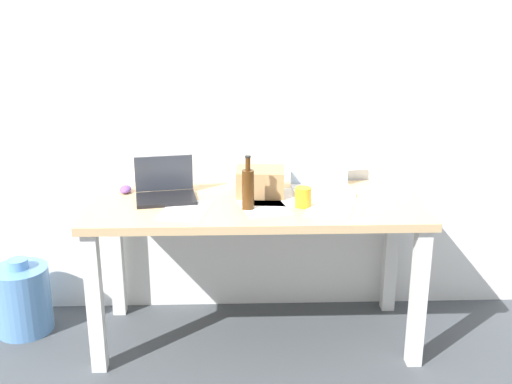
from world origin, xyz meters
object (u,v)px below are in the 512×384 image
laptop_left (165,190)px  computer_mouse (125,189)px  water_cooler_jug (22,299)px  desk (256,222)px  beer_bottle (248,188)px  cardboard_box (260,182)px  coffee_mug (303,197)px  laptop_right (321,182)px

laptop_left → computer_mouse: laptop_left is taller
water_cooler_jug → desk: bearing=-4.8°
desk → beer_bottle: 0.24m
desk → cardboard_box: cardboard_box is taller
computer_mouse → cardboard_box: (0.69, -0.06, 0.05)m
desk → laptop_left: size_ratio=5.08×
laptop_left → computer_mouse: size_ratio=3.24×
laptop_left → coffee_mug: 0.69m
laptop_left → beer_bottle: (0.41, -0.17, 0.06)m
laptop_left → water_cooler_jug: laptop_left is taller
laptop_left → desk: bearing=-8.3°
cardboard_box → water_cooler_jug: bearing=-180.0°
laptop_right → computer_mouse: size_ratio=3.16×
laptop_right → computer_mouse: bearing=-179.8°
laptop_left → beer_bottle: size_ratio=1.23×
coffee_mug → water_cooler_jug: bearing=172.9°
laptop_right → water_cooler_jug: laptop_right is taller
water_cooler_jug → laptop_left: bearing=-2.8°
beer_bottle → water_cooler_jug: bearing=170.0°
laptop_left → beer_bottle: beer_bottle is taller
laptop_left → computer_mouse: (-0.22, 0.10, -0.03)m
laptop_right → water_cooler_jug: (-1.59, -0.07, -0.62)m
beer_bottle → coffee_mug: size_ratio=2.77×
laptop_right → beer_bottle: (-0.39, -0.28, 0.06)m
beer_bottle → coffee_mug: (0.27, 0.03, -0.06)m
coffee_mug → laptop_left: bearing=168.0°
beer_bottle → cardboard_box: 0.22m
laptop_right → laptop_left: bearing=-172.5°
laptop_left → computer_mouse: 0.24m
cardboard_box → coffee_mug: 0.27m
beer_bottle → cardboard_box: beer_bottle is taller
laptop_left → laptop_right: bearing=7.5°
beer_bottle → water_cooler_jug: (-1.20, 0.21, -0.67)m
desk → computer_mouse: (-0.67, 0.17, 0.13)m
desk → laptop_right: bearing=26.4°
laptop_right → desk: bearing=-153.6°
laptop_left → coffee_mug: size_ratio=3.41×
laptop_right → water_cooler_jug: 1.70m
laptop_right → beer_bottle: 0.48m
cardboard_box → coffee_mug: (0.20, -0.18, -0.02)m
laptop_right → cardboard_box: 0.33m
computer_mouse → laptop_right: bearing=-4.6°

